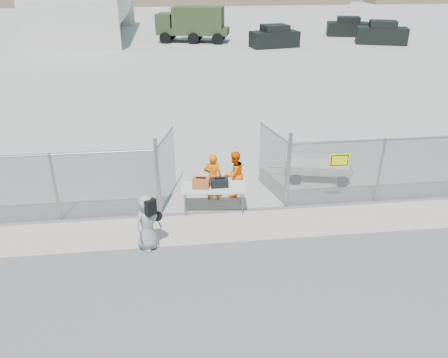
{
  "coord_description": "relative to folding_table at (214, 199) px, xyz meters",
  "views": [
    {
      "loc": [
        -1.39,
        -9.88,
        7.02
      ],
      "look_at": [
        0.0,
        2.0,
        1.1
      ],
      "focal_mm": 35.0,
      "sensor_mm": 36.0,
      "label": 1
    }
  ],
  "objects": [
    {
      "name": "parked_vehicle_mid",
      "position": [
        17.74,
        35.11,
        0.54
      ],
      "size": [
        4.61,
        2.9,
        1.93
      ],
      "primitive_type": null,
      "rotation": [
        0.0,
        0.0,
        -0.24
      ],
      "color": "black",
      "rests_on": "ground"
    },
    {
      "name": "military_truck",
      "position": [
        1.16,
        33.09,
        1.23
      ],
      "size": [
        7.33,
        4.07,
        3.3
      ],
      "primitive_type": null,
      "rotation": [
        0.0,
        0.0,
        -0.23
      ],
      "color": "#2F3C1F",
      "rests_on": "ground"
    },
    {
      "name": "ground",
      "position": [
        0.33,
        -2.01,
        -0.42
      ],
      "size": [
        160.0,
        160.0,
        0.0
      ],
      "primitive_type": "plane",
      "color": "#555454"
    },
    {
      "name": "security_worker_left",
      "position": [
        0.05,
        0.75,
        0.39
      ],
      "size": [
        0.65,
        0.48,
        1.62
      ],
      "primitive_type": "imported",
      "rotation": [
        0.0,
        0.0,
        2.98
      ],
      "color": "#FF6103",
      "rests_on": "ground"
    },
    {
      "name": "black_duffel",
      "position": [
        0.19,
        0.01,
        0.55
      ],
      "size": [
        0.53,
        0.32,
        0.26
      ],
      "primitive_type": "cube",
      "rotation": [
        0.0,
        0.0,
        0.01
      ],
      "color": "black",
      "rests_on": "folding_table"
    },
    {
      "name": "chain_link_fence",
      "position": [
        0.33,
        -0.01,
        0.68
      ],
      "size": [
        40.0,
        0.2,
        2.2
      ],
      "primitive_type": null,
      "color": "gray",
      "rests_on": "ground"
    },
    {
      "name": "visitor",
      "position": [
        -1.95,
        -1.78,
        0.38
      ],
      "size": [
        0.93,
        0.91,
        1.61
      ],
      "primitive_type": "imported",
      "rotation": [
        0.0,
        0.0,
        0.73
      ],
      "color": "gray",
      "rests_on": "ground"
    },
    {
      "name": "folding_table",
      "position": [
        0.0,
        0.0,
        0.0
      ],
      "size": [
        2.05,
        0.98,
        0.85
      ],
      "primitive_type": null,
      "rotation": [
        0.0,
        0.0,
        -0.08
      ],
      "color": "beige",
      "rests_on": "ground"
    },
    {
      "name": "orange_bag",
      "position": [
        -0.38,
        -0.01,
        0.58
      ],
      "size": [
        0.56,
        0.43,
        0.32
      ],
      "primitive_type": "cube",
      "rotation": [
        0.0,
        0.0,
        -0.21
      ],
      "color": "#C26025",
      "rests_on": "folding_table"
    },
    {
      "name": "parked_vehicle_near",
      "position": [
        8.42,
        29.11,
        0.56
      ],
      "size": [
        4.64,
        2.77,
        1.96
      ],
      "primitive_type": null,
      "rotation": [
        0.0,
        0.0,
        0.2
      ],
      "color": "black",
      "rests_on": "ground"
    },
    {
      "name": "utility_trailer",
      "position": [
        3.96,
        1.91,
        -0.06
      ],
      "size": [
        3.23,
        2.15,
        0.72
      ],
      "primitive_type": null,
      "rotation": [
        0.0,
        0.0,
        -0.22
      ],
      "color": "beige",
      "rests_on": "ground"
    },
    {
      "name": "dirt_strip",
      "position": [
        0.33,
        -1.01,
        -0.42
      ],
      "size": [
        44.0,
        1.6,
        0.01
      ],
      "primitive_type": "cube",
      "color": "#C2AD92",
      "rests_on": "ground"
    },
    {
      "name": "security_worker_right",
      "position": [
        0.78,
        0.92,
        0.37
      ],
      "size": [
        0.98,
        0.93,
        1.59
      ],
      "primitive_type": "imported",
      "rotation": [
        0.0,
        0.0,
        3.73
      ],
      "color": "#FF6103",
      "rests_on": "ground"
    },
    {
      "name": "tarmac_inside",
      "position": [
        0.33,
        39.99,
        -0.42
      ],
      "size": [
        160.0,
        80.0,
        0.01
      ],
      "primitive_type": "cube",
      "color": "#A2A194",
      "rests_on": "ground"
    },
    {
      "name": "parked_vehicle_far",
      "position": [
        19.08,
        29.79,
        0.63
      ],
      "size": [
        5.08,
        3.45,
        2.11
      ],
      "primitive_type": null,
      "rotation": [
        0.0,
        0.0,
        -0.32
      ],
      "color": "black",
      "rests_on": "ground"
    }
  ]
}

